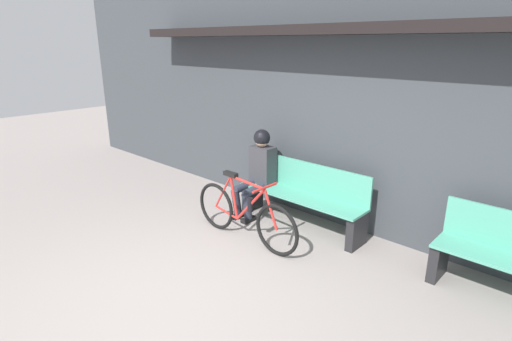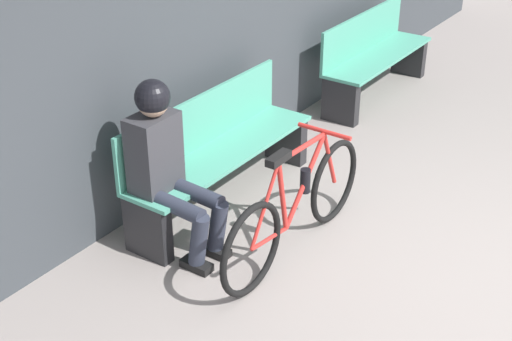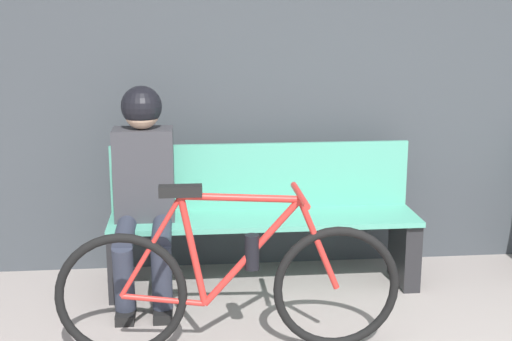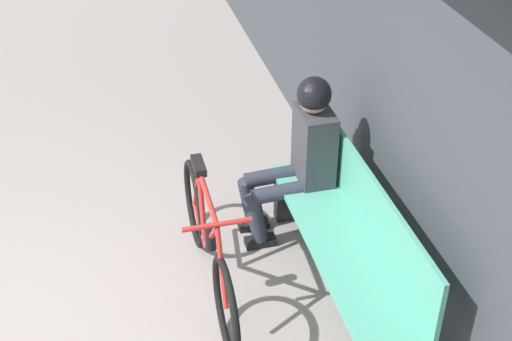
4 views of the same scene
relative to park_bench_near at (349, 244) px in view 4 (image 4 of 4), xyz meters
The scene contains 4 objects.
storefront_wall 1.33m from the park_bench_near, 72.97° to the left, with size 12.00×0.56×3.20m.
park_bench_near is the anchor object (origin of this frame).
bicycle 0.88m from the park_bench_near, 106.50° to the right, with size 1.66×0.40×0.84m.
person_seated 0.76m from the park_bench_near, behind, with size 0.34×0.62×1.22m.
Camera 4 is at (3.04, 0.68, 3.27)m, focal length 50.00 mm.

